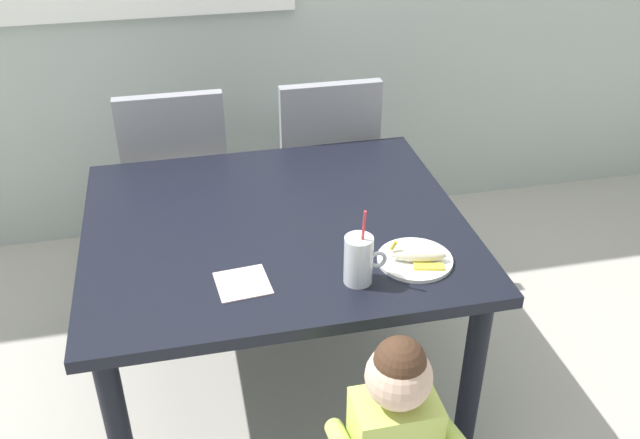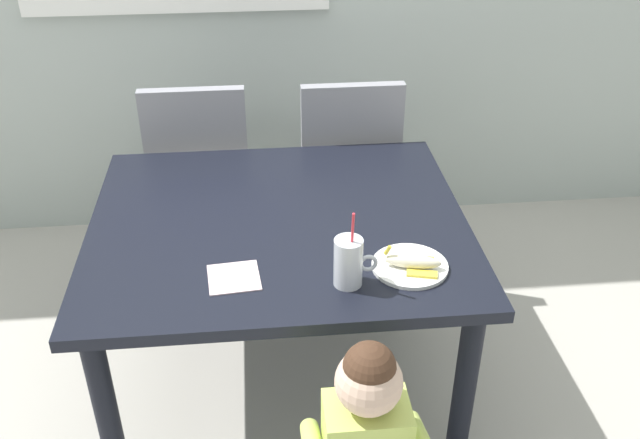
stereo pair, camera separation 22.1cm
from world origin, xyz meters
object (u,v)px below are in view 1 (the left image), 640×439
(dining_chair_right, at_px, (324,164))
(peeled_banana, at_px, (419,255))
(dining_chair_left, at_px, (177,178))
(toddler_standing, at_px, (394,433))
(paper_napkin, at_px, (243,283))
(milk_cup, at_px, (359,262))
(dining_table, at_px, (276,246))
(snack_plate, at_px, (415,260))

(dining_chair_right, relative_size, peeled_banana, 5.47)
(dining_chair_left, height_order, toddler_standing, dining_chair_left)
(dining_chair_right, xyz_separation_m, paper_napkin, (-0.48, -1.05, 0.19))
(toddler_standing, relative_size, peeled_banana, 4.77)
(milk_cup, distance_m, paper_napkin, 0.34)
(dining_table, distance_m, peeled_banana, 0.52)
(snack_plate, bearing_deg, peeled_banana, -70.68)
(dining_chair_left, height_order, paper_napkin, dining_chair_left)
(dining_chair_left, height_order, peeled_banana, dining_chair_left)
(dining_chair_left, distance_m, peeled_banana, 1.30)
(milk_cup, bearing_deg, snack_plate, 16.93)
(snack_plate, bearing_deg, dining_table, 140.46)
(dining_table, bearing_deg, dining_chair_right, 65.65)
(dining_table, bearing_deg, peeled_banana, -40.49)
(dining_chair_left, distance_m, milk_cup, 1.25)
(dining_chair_right, xyz_separation_m, milk_cup, (-0.15, -1.11, 0.26))
(dining_chair_right, relative_size, paper_napkin, 6.40)
(toddler_standing, bearing_deg, snack_plate, 66.55)
(peeled_banana, bearing_deg, snack_plate, 109.32)
(dining_table, distance_m, dining_chair_right, 0.81)
(toddler_standing, bearing_deg, dining_chair_left, 107.95)
(dining_chair_left, bearing_deg, toddler_standing, 107.95)
(dining_table, distance_m, toddler_standing, 0.79)
(dining_chair_left, xyz_separation_m, dining_chair_right, (0.64, -0.02, 0.00))
(paper_napkin, bearing_deg, milk_cup, -10.00)
(dining_chair_left, height_order, snack_plate, dining_chair_left)
(toddler_standing, xyz_separation_m, peeled_banana, (0.20, 0.44, 0.24))
(snack_plate, relative_size, paper_napkin, 1.53)
(dining_table, xyz_separation_m, toddler_standing, (0.18, -0.76, -0.11))
(milk_cup, bearing_deg, dining_table, 116.40)
(milk_cup, relative_size, snack_plate, 1.09)
(dining_chair_left, height_order, dining_chair_right, same)
(peeled_banana, bearing_deg, dining_chair_right, 92.76)
(dining_chair_right, bearing_deg, dining_table, 65.65)
(dining_chair_left, distance_m, snack_plate, 1.28)
(snack_plate, xyz_separation_m, peeled_banana, (0.01, -0.02, 0.03))
(milk_cup, bearing_deg, peeled_banana, 12.37)
(toddler_standing, bearing_deg, peeled_banana, 65.23)
(peeled_banana, distance_m, paper_napkin, 0.53)
(snack_plate, bearing_deg, paper_napkin, -179.92)
(peeled_banana, xyz_separation_m, paper_napkin, (-0.53, 0.01, -0.03))
(dining_table, height_order, toddler_standing, toddler_standing)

